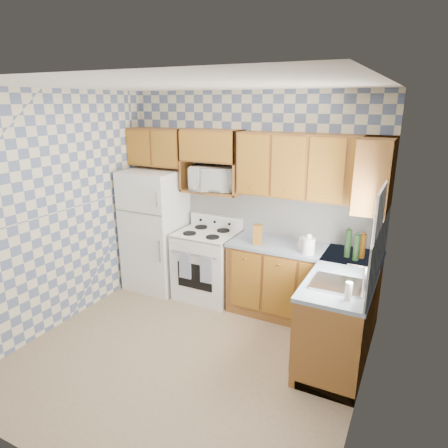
{
  "coord_description": "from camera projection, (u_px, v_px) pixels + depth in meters",
  "views": [
    {
      "loc": [
        1.97,
        -3.06,
        2.57
      ],
      "look_at": [
        0.05,
        0.75,
        1.25
      ],
      "focal_mm": 32.0,
      "sensor_mm": 36.0,
      "label": 1
    }
  ],
  "objects": [
    {
      "name": "back_wall",
      "position": [
        250.0,
        199.0,
        5.18
      ],
      "size": [
        3.4,
        0.02,
        2.7
      ],
      "primitive_type": "cube",
      "color": "slate",
      "rests_on": "ground"
    },
    {
      "name": "knife_block",
      "position": [
        258.0,
        234.0,
        4.78
      ],
      "size": [
        0.14,
        0.14,
        0.24
      ],
      "primitive_type": "cube",
      "rotation": [
        0.0,
        0.0,
        0.37
      ],
      "color": "brown",
      "rests_on": "countertop_back"
    },
    {
      "name": "window",
      "position": [
        377.0,
        236.0,
        3.45
      ],
      "size": [
        0.02,
        0.66,
        0.86
      ],
      "primitive_type": "cube",
      "color": "silver",
      "rests_on": "right_wall"
    },
    {
      "name": "base_cabinets_right",
      "position": [
        341.0,
        314.0,
        4.17
      ],
      "size": [
        0.6,
        1.6,
        0.88
      ],
      "primitive_type": "cube",
      "color": "brown",
      "rests_on": "floor"
    },
    {
      "name": "backsplash_right",
      "position": [
        379.0,
        250.0,
        3.82
      ],
      "size": [
        0.02,
        1.6,
        0.56
      ],
      "primitive_type": "cube",
      "color": "white",
      "rests_on": "right_wall"
    },
    {
      "name": "backguard",
      "position": [
        216.0,
        221.0,
        5.45
      ],
      "size": [
        0.76,
        0.08,
        0.17
      ],
      "primitive_type": "cube",
      "color": "silver",
      "rests_on": "cooktop"
    },
    {
      "name": "upper_cabinets_right",
      "position": [
        375.0,
        174.0,
        4.08
      ],
      "size": [
        0.33,
        0.7,
        0.74
      ],
      "primitive_type": "cube",
      "color": "brown",
      "rests_on": "right_wall"
    },
    {
      "name": "electric_kettle",
      "position": [
        308.0,
        246.0,
        4.47
      ],
      "size": [
        0.14,
        0.14,
        0.18
      ],
      "primitive_type": "cylinder",
      "color": "silver",
      "rests_on": "countertop_back"
    },
    {
      "name": "upper_cabinets_fridge",
      "position": [
        159.0,
        147.0,
        5.41
      ],
      "size": [
        0.82,
        0.33,
        0.5
      ],
      "primitive_type": "cube",
      "color": "brown",
      "rests_on": "back_wall"
    },
    {
      "name": "dish_towel_right",
      "position": [
        206.0,
        270.0,
        4.97
      ],
      "size": [
        0.17,
        0.02,
        0.35
      ],
      "primitive_type": "cube",
      "color": "navy",
      "rests_on": "stove_body"
    },
    {
      "name": "upper_cabinets_back",
      "position": [
        312.0,
        167.0,
        4.54
      ],
      "size": [
        1.75,
        0.33,
        0.74
      ],
      "primitive_type": "cube",
      "color": "brown",
      "rests_on": "back_wall"
    },
    {
      "name": "refrigerator",
      "position": [
        156.0,
        230.0,
        5.58
      ],
      "size": [
        0.75,
        0.7,
        1.68
      ],
      "primitive_type": "cube",
      "color": "silver",
      "rests_on": "floor"
    },
    {
      "name": "right_wall",
      "position": [
        371.0,
        265.0,
        3.09
      ],
      "size": [
        0.02,
        3.2,
        2.7
      ],
      "primitive_type": "cube",
      "color": "slate",
      "rests_on": "ground"
    },
    {
      "name": "floor",
      "position": [
        188.0,
        355.0,
        4.21
      ],
      "size": [
        3.4,
        3.4,
        0.0
      ],
      "primitive_type": "plane",
      "color": "#806851",
      "rests_on": "ground"
    },
    {
      "name": "soap_bottle",
      "position": [
        348.0,
        291.0,
        3.42
      ],
      "size": [
        0.06,
        0.06,
        0.17
      ],
      "primitive_type": "cylinder",
      "color": "beige",
      "rests_on": "countertop_right"
    },
    {
      "name": "countertop_back",
      "position": [
        303.0,
        249.0,
        4.7
      ],
      "size": [
        1.77,
        0.63,
        0.04
      ],
      "primitive_type": "cube",
      "color": "gray",
      "rests_on": "base_cabinets_back"
    },
    {
      "name": "microwave_shelf",
      "position": [
        212.0,
        192.0,
        5.22
      ],
      "size": [
        0.8,
        0.33,
        0.03
      ],
      "primitive_type": "cube",
      "color": "brown",
      "rests_on": "back_wall"
    },
    {
      "name": "backsplash_back",
      "position": [
        278.0,
        214.0,
        5.05
      ],
      "size": [
        2.6,
        0.02,
        0.56
      ],
      "primitive_type": "cube",
      "color": "white",
      "rests_on": "back_wall"
    },
    {
      "name": "cooktop",
      "position": [
        207.0,
        233.0,
        5.24
      ],
      "size": [
        0.76,
        0.65,
        0.02
      ],
      "primitive_type": "cube",
      "color": "silver",
      "rests_on": "stove_body"
    },
    {
      "name": "bottle_1",
      "position": [
        356.0,
        248.0,
        4.28
      ],
      "size": [
        0.07,
        0.07,
        0.29
      ],
      "primitive_type": "cylinder",
      "color": "black",
      "rests_on": "countertop_back"
    },
    {
      "name": "bottle_0",
      "position": [
        348.0,
        243.0,
        4.37
      ],
      "size": [
        0.07,
        0.07,
        0.31
      ],
      "primitive_type": "cylinder",
      "color": "black",
      "rests_on": "countertop_back"
    },
    {
      "name": "bottle_2",
      "position": [
        363.0,
        246.0,
        4.34
      ],
      "size": [
        0.07,
        0.07,
        0.27
      ],
      "primitive_type": "cylinder",
      "color": "#4C2D0C",
      "rests_on": "countertop_back"
    },
    {
      "name": "dish_towel_left",
      "position": [
        185.0,
        265.0,
        5.1
      ],
      "size": [
        0.17,
        0.02,
        0.35
      ],
      "primitive_type": "cube",
      "color": "navy",
      "rests_on": "stove_body"
    },
    {
      "name": "base_cabinets_back",
      "position": [
        301.0,
        284.0,
        4.84
      ],
      "size": [
        1.75,
        0.6,
        0.88
      ],
      "primitive_type": "cube",
      "color": "brown",
      "rests_on": "floor"
    },
    {
      "name": "food_containers",
      "position": [
        306.0,
        244.0,
        4.62
      ],
      "size": [
        0.19,
        0.19,
        0.13
      ],
      "primitive_type": null,
      "color": "beige",
      "rests_on": "countertop_back"
    },
    {
      "name": "microwave",
      "position": [
        212.0,
        178.0,
        5.18
      ],
      "size": [
        0.66,
        0.55,
        0.32
      ],
      "primitive_type": "imported",
      "rotation": [
        0.0,
        0.0,
        0.33
      ],
      "color": "silver",
      "rests_on": "microwave_shelf"
    },
    {
      "name": "stove_body",
      "position": [
        207.0,
        265.0,
        5.37
      ],
      "size": [
        0.76,
        0.65,
        0.9
      ],
      "primitive_type": "cube",
      "color": "silver",
      "rests_on": "floor"
    },
    {
      "name": "sink",
      "position": [
        339.0,
        285.0,
        3.73
      ],
      "size": [
        0.48,
        0.4,
        0.03
      ],
      "primitive_type": "cube",
      "color": "#B7B7BC",
      "rests_on": "countertop_right"
    },
    {
      "name": "countertop_right",
      "position": [
        345.0,
        273.0,
        4.03
      ],
      "size": [
        0.63,
        1.6,
        0.04
      ],
      "primitive_type": "cube",
      "color": "gray",
      "rests_on": "base_cabinets_right"
    }
  ]
}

